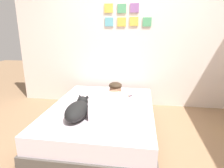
{
  "coord_description": "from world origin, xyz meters",
  "views": [
    {
      "loc": [
        0.25,
        -2.1,
        1.41
      ],
      "look_at": [
        -0.16,
        0.65,
        0.62
      ],
      "focal_mm": 30.57,
      "sensor_mm": 36.0,
      "label": 1
    }
  ],
  "objects_px": {
    "cell_phone": "(120,103)",
    "person_lying": "(112,101)",
    "dog": "(78,110)",
    "pillow": "(118,92)",
    "coffee_cup": "(116,97)",
    "bed": "(102,118)"
  },
  "relations": [
    {
      "from": "person_lying",
      "to": "coffee_cup",
      "type": "distance_m",
      "value": 0.38
    },
    {
      "from": "coffee_cup",
      "to": "cell_phone",
      "type": "relative_size",
      "value": 0.89
    },
    {
      "from": "person_lying",
      "to": "dog",
      "type": "relative_size",
      "value": 1.6
    },
    {
      "from": "dog",
      "to": "coffee_cup",
      "type": "xyz_separation_m",
      "value": [
        0.38,
        0.73,
        -0.07
      ]
    },
    {
      "from": "pillow",
      "to": "dog",
      "type": "distance_m",
      "value": 0.98
    },
    {
      "from": "dog",
      "to": "pillow",
      "type": "bearing_deg",
      "value": 66.79
    },
    {
      "from": "person_lying",
      "to": "cell_phone",
      "type": "height_order",
      "value": "person_lying"
    },
    {
      "from": "bed",
      "to": "person_lying",
      "type": "bearing_deg",
      "value": -15.19
    },
    {
      "from": "bed",
      "to": "dog",
      "type": "height_order",
      "value": "dog"
    },
    {
      "from": "coffee_cup",
      "to": "person_lying",
      "type": "bearing_deg",
      "value": -92.48
    },
    {
      "from": "pillow",
      "to": "dog",
      "type": "height_order",
      "value": "dog"
    },
    {
      "from": "dog",
      "to": "cell_phone",
      "type": "xyz_separation_m",
      "value": [
        0.45,
        0.55,
        -0.1
      ]
    },
    {
      "from": "cell_phone",
      "to": "dog",
      "type": "bearing_deg",
      "value": -129.75
    },
    {
      "from": "person_lying",
      "to": "dog",
      "type": "distance_m",
      "value": 0.51
    },
    {
      "from": "cell_phone",
      "to": "person_lying",
      "type": "bearing_deg",
      "value": -114.85
    },
    {
      "from": "bed",
      "to": "person_lying",
      "type": "height_order",
      "value": "person_lying"
    },
    {
      "from": "pillow",
      "to": "person_lying",
      "type": "bearing_deg",
      "value": -92.11
    },
    {
      "from": "pillow",
      "to": "bed",
      "type": "bearing_deg",
      "value": -108.36
    },
    {
      "from": "bed",
      "to": "cell_phone",
      "type": "relative_size",
      "value": 13.73
    },
    {
      "from": "bed",
      "to": "coffee_cup",
      "type": "bearing_deg",
      "value": 63.63
    },
    {
      "from": "bed",
      "to": "coffee_cup",
      "type": "relative_size",
      "value": 15.38
    },
    {
      "from": "dog",
      "to": "coffee_cup",
      "type": "bearing_deg",
      "value": 62.24
    }
  ]
}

